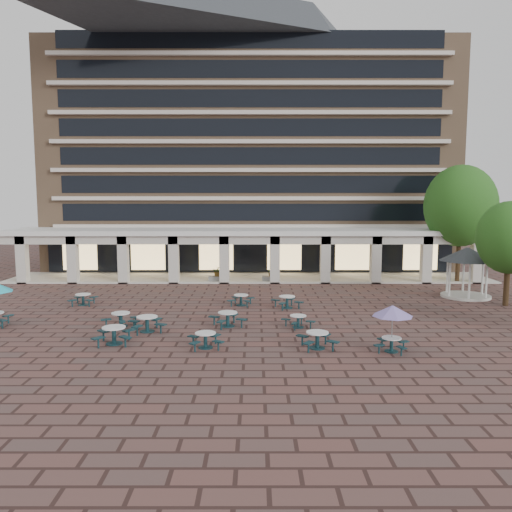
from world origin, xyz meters
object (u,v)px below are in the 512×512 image
object	(u,v)px
picnic_table_2	(298,320)
gazebo	(467,260)
planter_right	(271,277)
planter_left	(217,275)
picnic_table_0	(147,322)
picnic_table_1	(205,339)

from	to	relation	value
picnic_table_2	gazebo	distance (m)	15.56
gazebo	picnic_table_2	bearing A→B (deg)	-146.19
picnic_table_2	gazebo	size ratio (longest dim) A/B	0.48
planter_right	planter_left	bearing A→B (deg)	180.00
picnic_table_0	picnic_table_2	distance (m)	8.14
picnic_table_1	picnic_table_0	bearing A→B (deg)	128.22
gazebo	planter_right	distance (m)	15.45
planter_left	gazebo	bearing A→B (deg)	-19.64
picnic_table_0	planter_left	xyz separation A→B (m)	(2.51, 15.99, 0.08)
gazebo	planter_right	xyz separation A→B (m)	(-13.81, 6.55, -2.23)
picnic_table_1	gazebo	bearing A→B (deg)	24.26
planter_right	picnic_table_2	bearing A→B (deg)	-86.11
picnic_table_0	planter_right	world-z (taller)	planter_right
picnic_table_0	gazebo	xyz separation A→B (m)	(20.88, 9.44, 2.20)
picnic_table_1	picnic_table_2	bearing A→B (deg)	27.94
picnic_table_1	picnic_table_2	xyz separation A→B (m)	(4.70, 3.80, -0.04)
picnic_table_1	gazebo	xyz separation A→B (m)	(17.49, 12.36, 2.26)
picnic_table_1	planter_right	distance (m)	19.27
picnic_table_2	planter_right	distance (m)	15.15
planter_left	planter_right	world-z (taller)	planter_left
picnic_table_1	picnic_table_2	size ratio (longest dim) A/B	1.01
picnic_table_1	picnic_table_2	distance (m)	6.05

